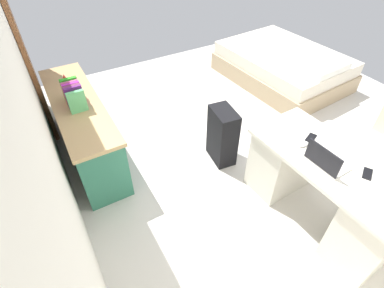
{
  "coord_description": "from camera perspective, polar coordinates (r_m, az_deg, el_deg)",
  "views": [
    {
      "loc": [
        -2.07,
        2.06,
        2.46
      ],
      "look_at": [
        -0.26,
        1.02,
        0.6
      ],
      "focal_mm": 27.68,
      "sensor_mm": 36.0,
      "label": 1
    }
  ],
  "objects": [
    {
      "name": "ground_plane",
      "position": [
        3.82,
        11.48,
        0.61
      ],
      "size": [
        5.45,
        5.45,
        0.0
      ],
      "primitive_type": "plane",
      "color": "beige"
    },
    {
      "name": "wall_back",
      "position": [
        2.39,
        -29.15,
        6.45
      ],
      "size": [
        4.45,
        0.1,
        2.56
      ],
      "primitive_type": "cube",
      "color": "white",
      "rests_on": "ground_plane"
    },
    {
      "name": "door_wooden",
      "position": [
        4.02,
        -29.68,
        15.43
      ],
      "size": [
        0.88,
        0.05,
        2.04
      ],
      "primitive_type": "cube",
      "color": "brown",
      "rests_on": "ground_plane"
    },
    {
      "name": "desk",
      "position": [
        2.95,
        23.93,
        -7.92
      ],
      "size": [
        1.47,
        0.72,
        0.73
      ],
      "color": "silver",
      "rests_on": "ground_plane"
    },
    {
      "name": "office_chair",
      "position": [
        3.57,
        32.91,
        -0.98
      ],
      "size": [
        0.52,
        0.52,
        0.94
      ],
      "color": "black",
      "rests_on": "ground_plane"
    },
    {
      "name": "credenza",
      "position": [
        3.58,
        -20.12,
        2.88
      ],
      "size": [
        1.8,
        0.48,
        0.72
      ],
      "color": "#2D7056",
      "rests_on": "ground_plane"
    },
    {
      "name": "bed",
      "position": [
        5.1,
        17.11,
        14.15
      ],
      "size": [
        2.0,
        1.53,
        0.58
      ],
      "color": "tan",
      "rests_on": "ground_plane"
    },
    {
      "name": "suitcase_black",
      "position": [
        3.32,
        5.87,
        1.59
      ],
      "size": [
        0.38,
        0.26,
        0.67
      ],
      "primitive_type": "cube",
      "rotation": [
        0.0,
        0.0,
        -0.13
      ],
      "color": "black",
      "rests_on": "ground_plane"
    },
    {
      "name": "laptop",
      "position": [
        2.61,
        24.39,
        -2.96
      ],
      "size": [
        0.32,
        0.23,
        0.21
      ],
      "color": "silver",
      "rests_on": "desk"
    },
    {
      "name": "computer_mouse",
      "position": [
        2.75,
        20.67,
        0.01
      ],
      "size": [
        0.06,
        0.1,
        0.03
      ],
      "primitive_type": "ellipsoid",
      "rotation": [
        0.0,
        0.0,
        0.05
      ],
      "color": "white",
      "rests_on": "desk"
    },
    {
      "name": "cell_phone_near_laptop",
      "position": [
        2.72,
        30.72,
        -4.94
      ],
      "size": [
        0.12,
        0.15,
        0.01
      ],
      "primitive_type": "cube",
      "rotation": [
        0.0,
        0.0,
        0.51
      ],
      "color": "black",
      "rests_on": "desk"
    },
    {
      "name": "cell_phone_by_mouse",
      "position": [
        2.86,
        21.95,
        1.11
      ],
      "size": [
        0.11,
        0.15,
        0.01
      ],
      "primitive_type": "cube",
      "rotation": [
        0.0,
        0.0,
        0.39
      ],
      "color": "black",
      "rests_on": "desk"
    },
    {
      "name": "book_row",
      "position": [
        3.27,
        -21.83,
        8.8
      ],
      "size": [
        0.36,
        0.17,
        0.24
      ],
      "color": "#59B771",
      "rests_on": "credenza"
    },
    {
      "name": "figurine_small",
      "position": [
        3.74,
        -23.31,
        11.51
      ],
      "size": [
        0.08,
        0.08,
        0.11
      ],
      "primitive_type": "cone",
      "color": "red",
      "rests_on": "credenza"
    }
  ]
}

